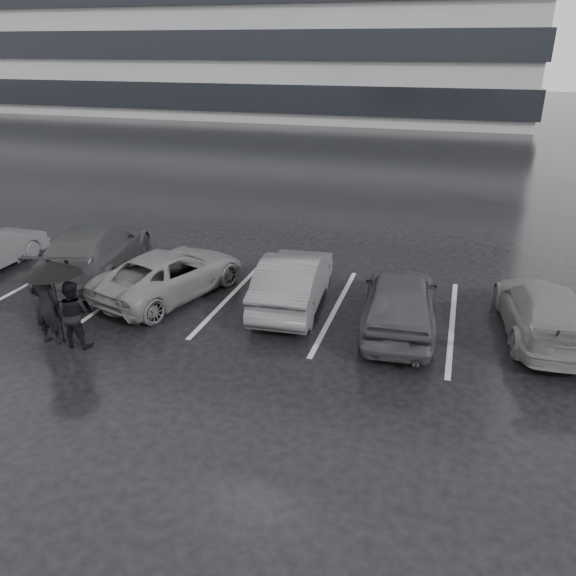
# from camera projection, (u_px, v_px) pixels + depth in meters

# --- Properties ---
(ground) EXTENTS (160.00, 160.00, 0.00)m
(ground) POSITION_uv_depth(u_px,v_px,m) (282.00, 355.00, 11.87)
(ground) COLOR black
(ground) RESTS_ON ground
(car_main) EXTENTS (1.97, 4.17, 1.38)m
(car_main) POSITION_uv_depth(u_px,v_px,m) (400.00, 301.00, 12.73)
(car_main) COLOR black
(car_main) RESTS_ON ground
(car_west_a) EXTENTS (1.75, 4.16, 1.34)m
(car_west_a) POSITION_uv_depth(u_px,v_px,m) (293.00, 280.00, 13.90)
(car_west_a) COLOR #313134
(car_west_a) RESTS_ON ground
(car_west_b) EXTENTS (3.13, 4.67, 1.19)m
(car_west_b) POSITION_uv_depth(u_px,v_px,m) (171.00, 273.00, 14.50)
(car_west_b) COLOR #4C4C4E
(car_west_b) RESTS_ON ground
(car_west_c) EXTENTS (3.18, 5.34, 1.45)m
(car_west_c) POSITION_uv_depth(u_px,v_px,m) (95.00, 250.00, 15.74)
(car_west_c) COLOR black
(car_west_c) RESTS_ON ground
(car_east) EXTENTS (2.09, 4.29, 1.20)m
(car_east) POSITION_uv_depth(u_px,v_px,m) (544.00, 311.00, 12.45)
(car_east) COLOR #4C4C4E
(car_east) RESTS_ON ground
(pedestrian_left) EXTENTS (0.67, 0.45, 1.81)m
(pedestrian_left) POSITION_uv_depth(u_px,v_px,m) (46.00, 305.00, 12.03)
(pedestrian_left) COLOR black
(pedestrian_left) RESTS_ON ground
(pedestrian_right) EXTENTS (0.78, 0.63, 1.51)m
(pedestrian_right) POSITION_uv_depth(u_px,v_px,m) (73.00, 314.00, 11.95)
(pedestrian_right) COLOR black
(pedestrian_right) RESTS_ON ground
(umbrella) EXTENTS (1.15, 1.15, 1.95)m
(umbrella) POSITION_uv_depth(u_px,v_px,m) (51.00, 268.00, 11.63)
(umbrella) COLOR black
(umbrella) RESTS_ON ground
(stall_stripes) EXTENTS (19.72, 5.00, 0.00)m
(stall_stripes) POSITION_uv_depth(u_px,v_px,m) (282.00, 302.00, 14.28)
(stall_stripes) COLOR #AAAAAC
(stall_stripes) RESTS_ON ground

